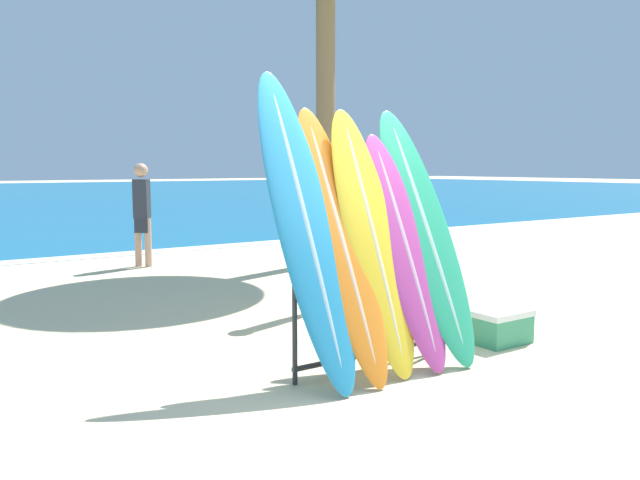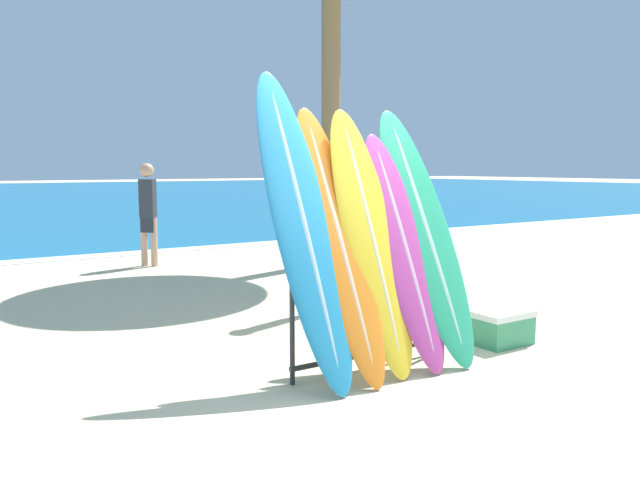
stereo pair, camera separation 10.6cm
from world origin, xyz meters
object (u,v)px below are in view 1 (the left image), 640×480
Objects in this scene: surfboard_slot_3 at (404,248)px; cooler_box at (500,326)px; surfboard_rack at (374,306)px; surfboard_slot_0 at (305,223)px; surfboard_slot_2 at (372,238)px; person_mid_beach at (316,227)px; surfboard_slot_4 at (425,232)px; person_near_water at (142,211)px; surfboard_slot_1 at (341,240)px.

cooler_box is (1.14, -0.10, -0.82)m from surfboard_slot_3.
surfboard_rack is 0.95m from surfboard_slot_0.
cooler_box is at bearing -6.05° from surfboard_slot_0.
surfboard_slot_2 is 2.02m from person_mid_beach.
person_mid_beach is at bearing 69.36° from surfboard_slot_2.
cooler_box is (2.06, -0.22, -1.07)m from surfboard_slot_0.
surfboard_slot_3 is (0.32, -0.04, -0.10)m from surfboard_slot_2.
person_near_water is (-0.47, 6.27, -0.16)m from surfboard_slot_4.
surfboard_slot_0 is at bearing 177.13° from surfboard_slot_4.
surfboard_slot_0 is 2.25m from person_mid_beach.
surfboard_slot_2 is at bearing -7.57° from surfboard_slot_0.
surfboard_slot_0 reaches higher than surfboard_slot_4.
surfboard_slot_0 is 1.12× the size of surfboard_slot_4.
surfboard_slot_2 reaches higher than surfboard_rack.
surfboard_slot_0 is at bearing 168.49° from surfboard_slot_1.
surfboard_slot_4 is (0.62, 0.02, 0.02)m from surfboard_slot_2.
person_mid_beach is (0.71, 1.89, -0.10)m from surfboard_slot_2.
surfboard_slot_3 is at bearing 57.58° from person_mid_beach.
surfboard_rack is at bearing -9.39° from surfboard_slot_0.
person_mid_beach is at bearing 87.04° from surfboard_slot_4.
surfboard_slot_3 is 0.89× the size of surfboard_slot_4.
surfboard_slot_4 is 1.27m from cooler_box.
surfboard_slot_2 is at bearing 172.32° from surfboard_slot_3.
surfboard_slot_0 is (-0.62, 0.10, 0.72)m from surfboard_rack.
person_near_water is 3.13× the size of cooler_box.
surfboard_slot_1 is at bearing 176.44° from surfboard_slot_2.
surfboard_slot_0 is 1.25× the size of surfboard_slot_3.
person_near_water is (-0.17, 6.33, -0.04)m from surfboard_slot_3.
cooler_box is (1.76, -0.16, -0.93)m from surfboard_slot_1.
surfboard_slot_4 is at bearing 169.42° from cooler_box.
surfboard_slot_2 reaches higher than cooler_box.
surfboard_rack reaches higher than cooler_box.
surfboard_rack is 0.57m from surfboard_slot_2.
surfboard_slot_2 is at bearing -3.56° from surfboard_slot_1.
surfboard_slot_3 is 1.09× the size of person_mid_beach.
surfboard_slot_3 is 0.33m from surfboard_slot_4.
surfboard_slot_1 is at bearing -179.98° from surfboard_slot_4.
surfboard_slot_4 is at bearing 1.78° from surfboard_slot_2.
person_mid_beach is 2.32m from cooler_box.
person_mid_beach is (1.02, 1.87, -0.10)m from surfboard_slot_1.
surfboard_slot_0 is 1.36× the size of person_mid_beach.
surfboard_slot_0 is 6.26m from person_near_water.
surfboard_rack is 0.73× the size of surfboard_slot_1.
person_mid_beach is at bearing -38.71° from person_near_water.
surfboard_slot_1 reaches higher than person_mid_beach.
surfboard_slot_0 is 1.23m from surfboard_slot_4.
surfboard_slot_1 reaches higher than surfboard_slot_3.
surfboard_rack is 0.56m from surfboard_slot_3.
person_near_water is 0.95× the size of person_mid_beach.
surfboard_slot_4 reaches higher than person_mid_beach.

